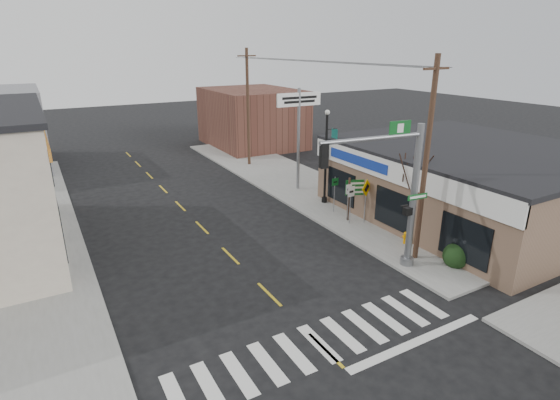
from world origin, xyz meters
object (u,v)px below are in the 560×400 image
guide_sign (358,191)px  fire_hydrant (405,237)px  lamp_post (327,150)px  utility_pole_far (248,107)px  utility_pole_near (426,161)px  bare_tree (416,161)px  traffic_signal_pole (402,185)px  dance_center_sign (299,114)px

guide_sign → fire_hydrant: guide_sign is taller
lamp_post → utility_pole_far: utility_pole_far is taller
guide_sign → utility_pole_near: size_ratio=0.28×
bare_tree → traffic_signal_pole: bearing=-144.6°
utility_pole_near → utility_pole_far: (0.67, 19.55, 0.08)m
lamp_post → bare_tree: 6.69m
fire_hydrant → utility_pole_near: (-0.70, -1.37, 4.38)m
dance_center_sign → utility_pole_far: (-0.06, 7.75, -0.38)m
lamp_post → dance_center_sign: (-0.03, 3.29, 1.78)m
bare_tree → utility_pole_near: 2.47m
fire_hydrant → utility_pole_near: bearing=-117.0°
fire_hydrant → utility_pole_far: size_ratio=0.07×
utility_pole_near → traffic_signal_pole: bearing=-174.7°
guide_sign → lamp_post: size_ratio=0.43×
lamp_post → dance_center_sign: 3.74m
bare_tree → utility_pole_far: (-0.78, 17.66, 0.71)m
traffic_signal_pole → lamp_post: traffic_signal_pole is taller
guide_sign → bare_tree: 4.26m
bare_tree → utility_pole_far: bearing=92.5°
guide_sign → fire_hydrant: 4.14m
traffic_signal_pole → dance_center_sign: 12.39m
bare_tree → lamp_post: bearing=96.0°
guide_sign → bare_tree: (0.75, -3.41, 2.44)m
dance_center_sign → bare_tree: 10.00m
dance_center_sign → bare_tree: bearing=-84.7°
fire_hydrant → lamp_post: 7.77m
lamp_post → utility_pole_far: 11.13m
fire_hydrant → dance_center_sign: bearing=89.8°
lamp_post → utility_pole_far: size_ratio=0.63×
fire_hydrant → dance_center_sign: (0.03, 10.43, 4.84)m
traffic_signal_pole → utility_pole_far: size_ratio=0.71×
guide_sign → bare_tree: bare_tree is taller
dance_center_sign → utility_pole_far: utility_pole_far is taller
utility_pole_near → utility_pole_far: bearing=82.8°
bare_tree → utility_pole_far: size_ratio=0.56×
traffic_signal_pole → guide_sign: size_ratio=2.63×
fire_hydrant → dance_center_sign: size_ratio=0.09×
fire_hydrant → lamp_post: lamp_post is taller
utility_pole_far → fire_hydrant: bearing=-94.8°
traffic_signal_pole → dance_center_sign: bearing=85.0°
fire_hydrant → dance_center_sign: 11.50m
traffic_signal_pole → utility_pole_near: utility_pole_near is taller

